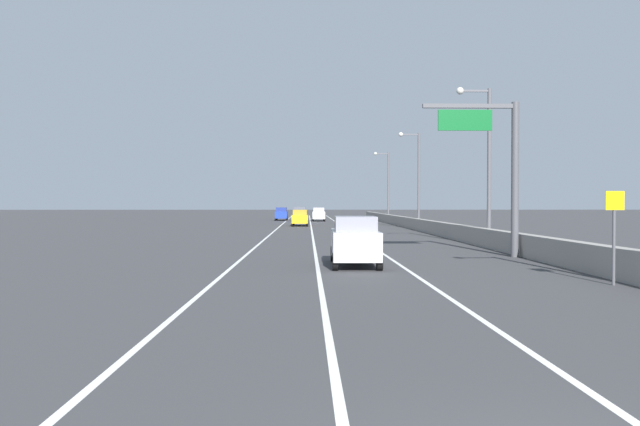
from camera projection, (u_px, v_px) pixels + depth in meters
ground_plane at (328, 226)px, 68.52m from camera, size 320.00×320.00×0.00m
lane_stripe_left at (276, 229)px, 59.41m from camera, size 0.16×130.00×0.00m
lane_stripe_center at (312, 229)px, 59.49m from camera, size 0.16×130.00×0.00m
lane_stripe_right at (346, 229)px, 59.56m from camera, size 0.16×130.00×0.00m
jersey_barrier_right at (449, 231)px, 44.70m from camera, size 0.60×120.00×1.10m
overhead_sign_gantry at (500, 159)px, 28.73m from camera, size 4.68×0.36×7.50m
speed_advisory_sign at (614, 230)px, 18.90m from camera, size 0.60×0.11×3.00m
lamp_post_right_second at (485, 155)px, 36.16m from camera, size 2.14×0.44×9.64m
lamp_post_right_third at (416, 173)px, 59.11m from camera, size 2.14×0.44×9.64m
lamp_post_right_fourth at (386, 182)px, 82.07m from camera, size 2.14×0.44×9.64m
car_white_0 at (319, 214)px, 85.73m from camera, size 1.84×4.11×1.95m
car_yellow_1 at (300, 218)px, 67.71m from camera, size 1.89×4.64×1.85m
car_blue_2 at (282, 214)px, 89.21m from camera, size 1.82×4.74×1.94m
car_gray_3 at (300, 214)px, 85.44m from camera, size 1.92×4.22×2.06m
car_silver_4 at (355, 241)px, 24.77m from camera, size 2.03×4.54×2.08m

